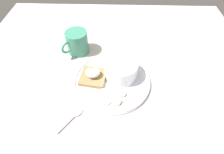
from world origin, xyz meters
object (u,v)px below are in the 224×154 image
Objects in this scene: oatmeal_bowl at (121,69)px; banana_slice_front at (112,95)px; banana_slice_inner at (105,101)px; spoon at (73,117)px; banana_slice_back at (104,93)px; toast_slice at (93,77)px; coffee_mug at (77,42)px; banana_slice_right at (122,94)px; banana_slice_left at (116,101)px; poached_egg at (93,72)px.

banana_slice_front is at bearing -107.78° from oatmeal_bowl.
spoon is (-10.06, -5.76, -1.15)cm from banana_slice_inner.
banana_slice_inner is 11.65cm from spoon.
banana_slice_back reaches higher than banana_slice_inner.
coffee_mug is at bearing 116.78° from toast_slice.
toast_slice is 11.30cm from banana_slice_inner.
banana_slice_right is at bearing -0.54° from banana_slice_back.
banana_slice_left is at bearing -119.38° from banana_slice_right.
banana_slice_inner is (0.77, -3.07, -0.15)cm from banana_slice_back.
oatmeal_bowl reaches higher than banana_slice_inner.
poached_egg is at bearing 146.14° from banana_slice_right.
oatmeal_bowl is 13.33cm from banana_slice_inner.
poached_egg is 17.11cm from spoon.
spoon is (-15.52, -8.77, -1.26)cm from banana_slice_right.
banana_slice_front is 0.84× the size of banana_slice_inner.
oatmeal_bowl is 1.28× the size of spoon.
spoon is at bearing -146.33° from banana_slice_front.
banana_slice_front is 1.21× the size of banana_slice_left.
toast_slice is at bearing 72.70° from spoon.
banana_slice_inner is at bearing -131.45° from banana_slice_front.
oatmeal_bowl is at bearing -37.98° from coffee_mug.
toast_slice is at bearing -63.22° from coffee_mug.
poached_egg is at bearing -63.23° from coffee_mug.
poached_egg reaches higher than banana_slice_left.
coffee_mug reaches higher than spoon.
banana_slice_left is 5.50cm from banana_slice_back.
banana_slice_right is 0.66× the size of banana_slice_inner.
toast_slice is 16.64cm from spoon.
banana_slice_back is 26.78cm from coffee_mug.
banana_slice_left is (8.75, -10.32, -0.25)cm from toast_slice.
banana_slice_right is at bearing -87.95° from oatmeal_bowl.
toast_slice is at bearing -169.43° from oatmeal_bowl.
poached_egg is at bearing 117.05° from banana_slice_inner.
banana_slice_right is at bearing 60.62° from banana_slice_left.
banana_slice_front is 0.44× the size of spoon.
toast_slice is 3.14× the size of banana_slice_right.
oatmeal_bowl reaches higher than spoon.
banana_slice_left and banana_slice_right have the same top height.
banana_slice_back is at bearing 104.01° from banana_slice_inner.
oatmeal_bowl is 23.53cm from coffee_mug.
spoon is at bearing -130.59° from oatmeal_bowl.
banana_slice_inner is 29.86cm from coffee_mug.
coffee_mug is (-8.27, 16.39, 3.13)cm from toast_slice.
poached_egg is 1.48× the size of banana_slice_left.
banana_slice_right is (3.43, 0.72, -0.10)cm from banana_slice_front.
banana_slice_left is 0.69× the size of banana_slice_inner.
oatmeal_bowl is at bearing 56.49° from banana_slice_back.
oatmeal_bowl is at bearing 72.22° from banana_slice_front.
banana_slice_right is (10.59, -7.05, -0.22)cm from toast_slice.
banana_slice_front is 2.90cm from banana_slice_back.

